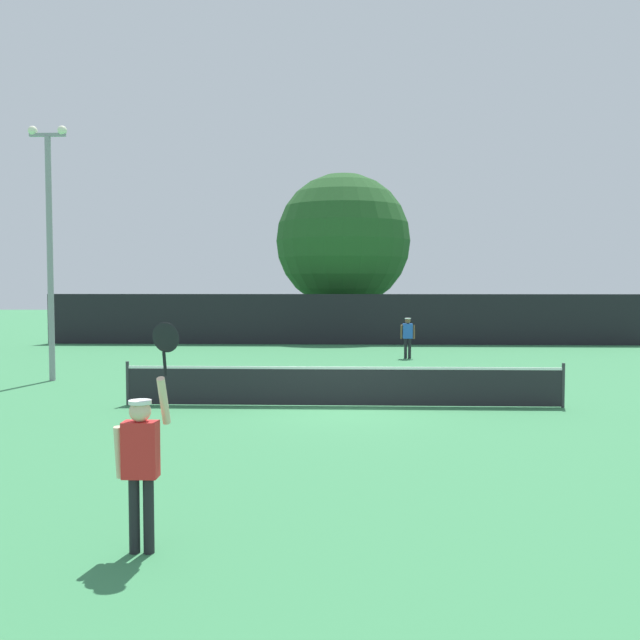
{
  "coord_description": "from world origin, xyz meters",
  "views": [
    {
      "loc": [
        0.02,
        -16.76,
        2.98
      ],
      "look_at": [
        -0.66,
        3.08,
        1.93
      ],
      "focal_mm": 39.15,
      "sensor_mm": 36.0,
      "label": 1
    }
  ],
  "objects_px": {
    "light_pole": "(50,236)",
    "tennis_ball": "(280,386)",
    "player_receiving": "(408,334)",
    "parked_car_mid": "(464,323)",
    "player_serving": "(142,452)",
    "parked_car_near": "(369,321)",
    "large_tree": "(343,241)"
  },
  "relations": [
    {
      "from": "player_serving",
      "to": "parked_car_near",
      "type": "height_order",
      "value": "player_serving"
    },
    {
      "from": "player_serving",
      "to": "large_tree",
      "type": "bearing_deg",
      "value": 85.96
    },
    {
      "from": "parked_car_mid",
      "to": "player_serving",
      "type": "bearing_deg",
      "value": -112.54
    },
    {
      "from": "player_serving",
      "to": "light_pole",
      "type": "height_order",
      "value": "light_pole"
    },
    {
      "from": "light_pole",
      "to": "parked_car_near",
      "type": "relative_size",
      "value": 1.78
    },
    {
      "from": "player_receiving",
      "to": "light_pole",
      "type": "distance_m",
      "value": 13.68
    },
    {
      "from": "player_receiving",
      "to": "parked_car_near",
      "type": "xyz_separation_m",
      "value": [
        -1.03,
        13.4,
        -0.2
      ]
    },
    {
      "from": "large_tree",
      "to": "player_receiving",
      "type": "bearing_deg",
      "value": -76.52
    },
    {
      "from": "player_serving",
      "to": "tennis_ball",
      "type": "relative_size",
      "value": 37.57
    },
    {
      "from": "parked_car_mid",
      "to": "parked_car_near",
      "type": "bearing_deg",
      "value": 152.48
    },
    {
      "from": "parked_car_near",
      "to": "parked_car_mid",
      "type": "bearing_deg",
      "value": -25.01
    },
    {
      "from": "large_tree",
      "to": "parked_car_mid",
      "type": "height_order",
      "value": "large_tree"
    },
    {
      "from": "player_serving",
      "to": "parked_car_near",
      "type": "bearing_deg",
      "value": 83.67
    },
    {
      "from": "player_serving",
      "to": "tennis_ball",
      "type": "distance_m",
      "value": 12.26
    },
    {
      "from": "tennis_ball",
      "to": "parked_car_mid",
      "type": "xyz_separation_m",
      "value": [
        8.53,
        19.28,
        0.74
      ]
    },
    {
      "from": "parked_car_near",
      "to": "tennis_ball",
      "type": "bearing_deg",
      "value": -103.01
    },
    {
      "from": "light_pole",
      "to": "tennis_ball",
      "type": "bearing_deg",
      "value": -9.6
    },
    {
      "from": "player_serving",
      "to": "parked_car_mid",
      "type": "xyz_separation_m",
      "value": [
        8.94,
        31.49,
        -0.35
      ]
    },
    {
      "from": "player_serving",
      "to": "parked_car_near",
      "type": "xyz_separation_m",
      "value": [
        3.71,
        33.48,
        -0.35
      ]
    },
    {
      "from": "light_pole",
      "to": "parked_car_near",
      "type": "xyz_separation_m",
      "value": [
        10.41,
        20.07,
        -3.63
      ]
    },
    {
      "from": "parked_car_near",
      "to": "large_tree",
      "type": "bearing_deg",
      "value": -124.06
    },
    {
      "from": "player_receiving",
      "to": "parked_car_mid",
      "type": "height_order",
      "value": "parked_car_mid"
    },
    {
      "from": "player_receiving",
      "to": "tennis_ball",
      "type": "height_order",
      "value": "player_receiving"
    },
    {
      "from": "tennis_ball",
      "to": "parked_car_near",
      "type": "relative_size",
      "value": 0.02
    },
    {
      "from": "player_serving",
      "to": "light_pole",
      "type": "bearing_deg",
      "value": 116.55
    },
    {
      "from": "player_serving",
      "to": "parked_car_near",
      "type": "relative_size",
      "value": 0.59
    },
    {
      "from": "tennis_ball",
      "to": "light_pole",
      "type": "xyz_separation_m",
      "value": [
        -7.11,
        1.2,
        4.38
      ]
    },
    {
      "from": "tennis_ball",
      "to": "parked_car_near",
      "type": "xyz_separation_m",
      "value": [
        3.31,
        21.27,
        0.74
      ]
    },
    {
      "from": "player_receiving",
      "to": "tennis_ball",
      "type": "distance_m",
      "value": 9.03
    },
    {
      "from": "player_serving",
      "to": "large_tree",
      "type": "xyz_separation_m",
      "value": [
        2.17,
        30.8,
        4.16
      ]
    },
    {
      "from": "player_receiving",
      "to": "tennis_ball",
      "type": "bearing_deg",
      "value": 61.14
    },
    {
      "from": "tennis_ball",
      "to": "light_pole",
      "type": "height_order",
      "value": "light_pole"
    }
  ]
}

